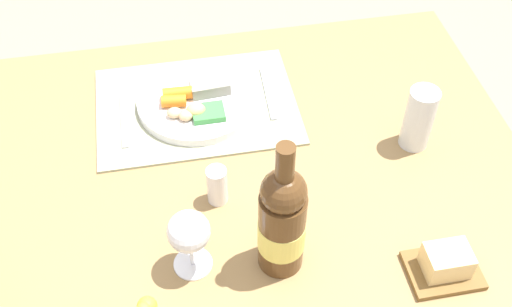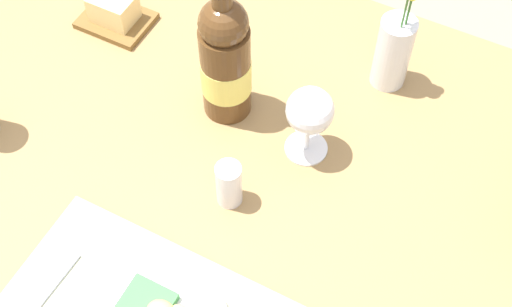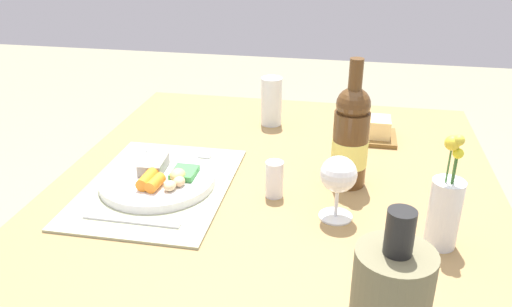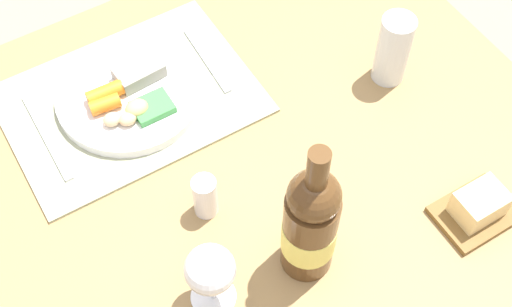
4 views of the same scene
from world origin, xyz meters
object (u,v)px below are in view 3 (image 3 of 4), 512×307
Objects in this scene: flower_vase at (445,209)px; dinner_plate at (158,179)px; dining_table at (273,212)px; wine_glass at (338,176)px; water_tumbler at (271,104)px; wine_bottle at (351,138)px; butter_dish at (379,131)px; salt_shaker at (274,179)px; fork at (178,154)px; knife at (131,221)px.

dinner_plate is at bearing -101.08° from flower_vase.
wine_glass reaches higher than dining_table.
dining_table is at bearing 10.00° from water_tumbler.
water_tumbler is (-0.34, -0.24, -0.06)m from wine_bottle.
dinner_plate is 2.07× the size of butter_dish.
wine_bottle reaches higher than dinner_plate.
dining_table is at bearing -169.16° from salt_shaker.
fork is 0.33m from salt_shaker.
wine_bottle reaches higher than water_tumbler.
flower_vase is (0.29, 0.63, 0.07)m from fork.
salt_shaker reaches higher than knife.
dinner_plate is 0.64m from butter_dish.
dinner_plate is at bearing -80.79° from dining_table.
salt_shaker is at bearing 10.07° from water_tumbler.
wine_glass is 0.16m from wine_bottle.
salt_shaker is at bearing -60.24° from wine_bottle.
butter_dish is (-0.39, 0.51, 0.01)m from dinner_plate.
wine_glass is at bearing 82.19° from dinner_plate.
wine_bottle is (-0.27, 0.43, 0.11)m from knife.
wine_bottle is at bearing 103.17° from dinner_plate.
salt_shaker is 0.44m from water_tumbler.
flower_vase is at bearing 11.61° from butter_dish.
dining_table is 4.69× the size of dinner_plate.
fork is 0.69m from flower_vase.
butter_dish is 0.31m from wine_bottle.
wine_bottle reaches higher than knife.
wine_glass is at bearing -12.56° from butter_dish.
fork is 2.09× the size of salt_shaker.
salt_shaker is 0.59× the size of water_tumbler.
flower_vase is 2.77× the size of salt_shaker.
salt_shaker is at bearing 63.26° from fork.
flower_vase reaches higher than fork.
wine_glass reaches higher than fork.
salt_shaker is at bearing -110.72° from flower_vase.
water_tumbler is at bearing -100.70° from butter_dish.
butter_dish reaches higher than dinner_plate.
knife is at bearing 0.22° from dinner_plate.
flower_vase is 1.62× the size of water_tumbler.
fork is 1.22× the size of water_tumbler.
salt_shaker is at bearing -115.00° from wine_glass.
wine_bottle is (-0.06, 0.17, 0.18)m from dining_table.
salt_shaker is 0.20m from wine_bottle.
wine_glass is at bearing 104.79° from knife.
dining_table is 8.65× the size of water_tumbler.
wine_glass is 0.46m from butter_dish.
butter_dish is (-0.44, 0.10, -0.07)m from wine_glass.
water_tumbler is (-0.44, -0.08, 0.02)m from salt_shaker.
wine_bottle is (-0.16, 0.02, 0.02)m from wine_glass.
wine_glass is (0.22, 0.43, 0.09)m from fork.
butter_dish is at bearing 137.25° from knife.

